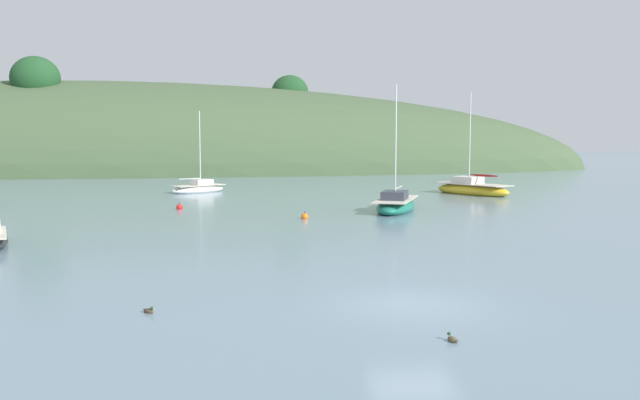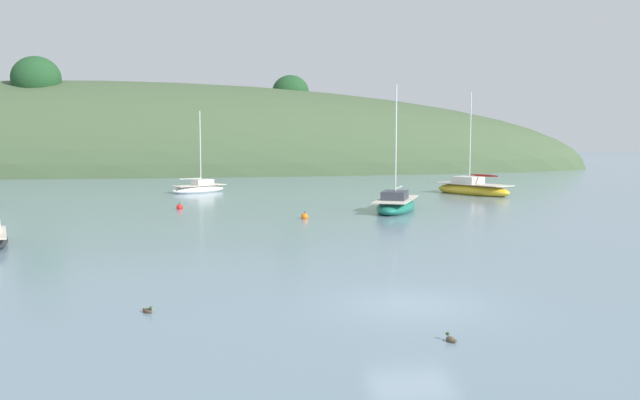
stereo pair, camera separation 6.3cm
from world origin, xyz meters
name	(u,v)px [view 2 (the right image)]	position (x,y,z in m)	size (l,w,h in m)	color
ground_plane	(412,304)	(0.00, 0.00, 0.00)	(400.00, 400.00, 0.00)	slate
far_shoreline_hill	(89,171)	(-25.17, 80.51, 0.09)	(150.00, 36.00, 28.59)	#425638
sailboat_teal_outer	(472,189)	(15.35, 36.24, 0.45)	(5.89, 7.79, 8.94)	gold
sailboat_grey_yawl	(396,205)	(5.62, 24.18, 0.41)	(4.83, 7.15, 8.47)	#196B56
sailboat_blue_center	(199,188)	(-7.93, 41.46, 0.34)	(5.32, 4.73, 7.36)	white
mooring_buoy_channel	(180,207)	(-8.60, 27.42, 0.12)	(0.44, 0.44, 0.54)	red
mooring_buoy_outer	(305,217)	(-0.80, 20.89, 0.12)	(0.44, 0.44, 0.54)	orange
duck_lone_left	(148,311)	(-7.52, 0.09, 0.05)	(0.37, 0.37, 0.24)	#473828
duck_trailing	(451,339)	(-0.05, -3.58, 0.05)	(0.27, 0.42, 0.24)	brown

